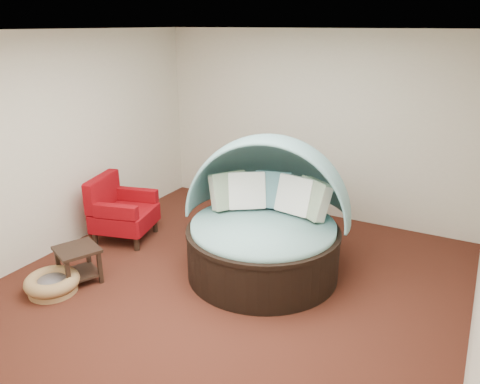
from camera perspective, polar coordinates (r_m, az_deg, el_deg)
The scene contains 9 objects.
floor at distance 5.59m, azimuth -0.70°, elevation -10.95°, with size 5.00×5.00×0.00m, color #492015.
wall_back at distance 7.23m, azimuth 9.03°, elevation 7.98°, with size 5.00×5.00×0.00m, color beige.
wall_front at distance 3.24m, azimuth -23.14°, elevation -8.80°, with size 5.00×5.00×0.00m, color beige.
wall_left at distance 6.57m, azimuth -20.29°, elevation 5.77°, with size 5.00×5.00×0.00m, color beige.
ceiling at distance 4.80m, azimuth -0.84°, elevation 19.12°, with size 5.00×5.00×0.00m, color white.
canopy_daybed at distance 5.54m, azimuth 3.14°, elevation -2.35°, with size 2.21×2.16×1.67m.
pet_basket at distance 5.76m, azimuth -21.91°, elevation -10.27°, with size 0.74×0.74×0.21m.
red_armchair at distance 6.70m, azimuth -14.37°, elevation -2.22°, with size 0.94×0.94×0.90m.
side_table at distance 5.79m, azimuth -19.13°, elevation -7.84°, with size 0.60×0.60×0.43m.
Camera 1 is at (2.34, -4.18, 2.87)m, focal length 35.00 mm.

